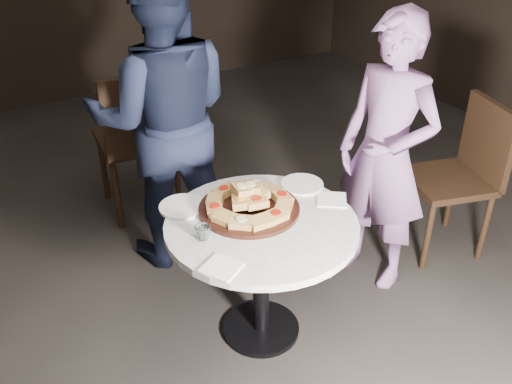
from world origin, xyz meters
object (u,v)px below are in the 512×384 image
water_glass (203,233)px  diner_navy (164,119)px  serving_board (249,209)px  chair_far (139,135)px  table (261,244)px  chair_right (464,168)px  diner_teal (386,156)px  focaccia_pile (249,200)px

water_glass → diner_navy: diner_navy is taller
serving_board → chair_far: chair_far is taller
table → diner_navy: (-0.11, 0.85, 0.32)m
chair_right → diner_teal: (-0.58, 0.02, 0.21)m
serving_board → chair_right: bearing=-1.3°
focaccia_pile → diner_navy: (-0.11, 0.74, 0.15)m
chair_far → diner_navy: size_ratio=0.58×
chair_far → diner_teal: 1.52m
chair_right → diner_navy: (-1.48, 0.77, 0.33)m
chair_right → water_glass: bearing=-72.8°
water_glass → focaccia_pile: bearing=20.3°
diner_navy → serving_board: bearing=119.5°
water_glass → chair_right: size_ratio=0.08×
table → chair_right: 1.37m
diner_navy → water_glass: bearing=99.9°
chair_far → diner_teal: (0.90, -1.21, 0.17)m
serving_board → chair_right: chair_right is taller
diner_navy → diner_teal: diner_navy is taller
focaccia_pile → diner_navy: diner_navy is taller
serving_board → diner_navy: 0.77m
serving_board → diner_navy: (-0.11, 0.74, 0.19)m
serving_board → focaccia_pile: focaccia_pile is taller
chair_far → diner_teal: bearing=131.1°
table → focaccia_pile: focaccia_pile is taller
chair_far → diner_teal: size_ratio=0.67×
water_glass → diner_teal: diner_teal is taller
water_glass → chair_right: (1.65, 0.07, -0.16)m
serving_board → chair_far: 1.21m
table → serving_board: 0.17m
serving_board → focaccia_pile: (0.00, 0.00, 0.04)m
water_glass → chair_far: 1.32m
chair_right → diner_navy: diner_navy is taller
diner_teal → diner_navy: bearing=-146.7°
chair_far → chair_right: 1.93m
diner_navy → diner_teal: 1.17m
serving_board → chair_right: (1.37, -0.03, -0.14)m
water_glass → chair_far: bearing=83.0°
serving_board → table: bearing=-88.8°
table → diner_teal: diner_teal is taller
table → serving_board: serving_board is taller
table → serving_board: bearing=91.2°
table → chair_far: size_ratio=1.02×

